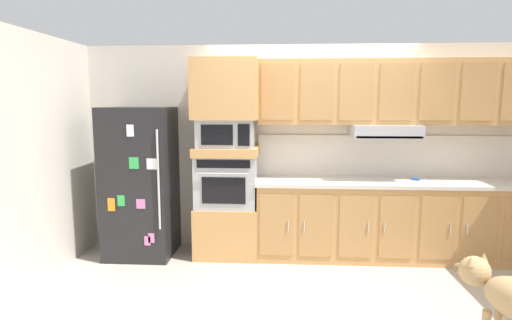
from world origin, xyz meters
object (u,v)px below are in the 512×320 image
(microwave, at_px, (227,133))
(built_in_oven, at_px, (227,180))
(screwdriver, at_px, (416,179))
(dog, at_px, (507,296))
(refrigerator, at_px, (141,182))

(microwave, bearing_deg, built_in_oven, 179.23)
(built_in_oven, relative_size, microwave, 1.09)
(microwave, distance_m, screwdriver, 2.27)
(screwdriver, distance_m, dog, 2.03)
(refrigerator, distance_m, dog, 3.77)
(built_in_oven, relative_size, screwdriver, 4.15)
(built_in_oven, height_order, dog, built_in_oven)
(dog, bearing_deg, screwdriver, -30.01)
(refrigerator, xyz_separation_m, screwdriver, (3.22, 0.13, 0.05))
(microwave, relative_size, screwdriver, 3.82)
(refrigerator, bearing_deg, screwdriver, 2.23)
(microwave, height_order, screwdriver, microwave)
(refrigerator, bearing_deg, dog, -29.63)
(built_in_oven, xyz_separation_m, dog, (2.23, -1.92, -0.43))
(microwave, xyz_separation_m, screwdriver, (2.20, 0.06, -0.53))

